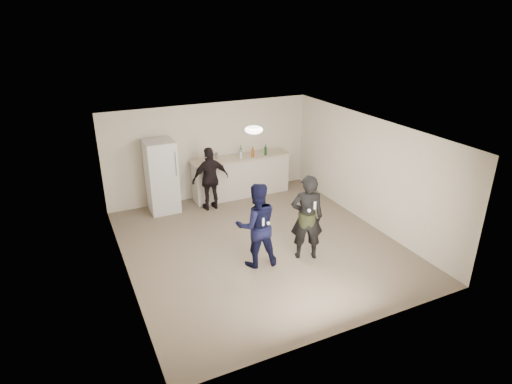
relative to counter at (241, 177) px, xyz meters
name	(u,v)px	position (x,y,z in m)	size (l,w,h in m)	color
floor	(260,245)	(-0.72, -2.67, -0.53)	(6.00, 6.00, 0.00)	#6B5B4C
ceiling	(260,131)	(-0.72, -2.67, 1.98)	(6.00, 6.00, 0.00)	silver
wall_back	(210,151)	(-0.72, 0.33, 0.72)	(6.00, 6.00, 0.00)	beige
wall_front	(350,263)	(-0.72, -5.67, 0.72)	(6.00, 6.00, 0.00)	beige
wall_left	(121,216)	(-3.47, -2.67, 0.72)	(6.00, 6.00, 0.00)	beige
wall_right	(369,171)	(2.03, -2.67, 0.72)	(6.00, 6.00, 0.00)	beige
counter	(241,177)	(0.00, 0.00, 0.00)	(2.60, 0.56, 1.05)	beige
counter_top	(241,157)	(0.00, 0.00, 0.55)	(2.68, 0.64, 0.04)	beige
fridge	(162,177)	(-2.13, -0.07, 0.38)	(0.70, 0.70, 1.80)	silver
fridge_handle	(176,164)	(-1.85, -0.44, 0.78)	(0.02, 0.02, 0.60)	silver
ceiling_dome	(254,130)	(-0.72, -2.37, 1.93)	(0.36, 0.36, 0.16)	white
shaker	(216,156)	(-0.64, 0.11, 0.65)	(0.08, 0.08, 0.17)	#A9A9AD
man	(257,225)	(-1.10, -3.31, 0.33)	(0.83, 0.64, 1.70)	#0E113C
woman	(307,217)	(-0.10, -3.49, 0.36)	(0.65, 0.42, 1.77)	black
camo_shorts	(307,219)	(-0.10, -3.49, 0.32)	(0.34, 0.34, 0.28)	#2C3518
spectator	(211,179)	(-1.03, -0.49, 0.28)	(0.94, 0.39, 1.61)	black
remote_man	(263,222)	(-1.10, -3.59, 0.53)	(0.04, 0.04, 0.15)	white
nunchuk_man	(268,223)	(-0.98, -3.56, 0.45)	(0.07, 0.07, 0.07)	silver
remote_woman	(315,205)	(-0.10, -3.74, 0.72)	(0.04, 0.04, 0.15)	silver
nunchuk_woman	(309,211)	(-0.20, -3.71, 0.62)	(0.07, 0.07, 0.07)	silver
bottle_cluster	(242,154)	(0.01, -0.10, 0.67)	(1.59, 0.24, 0.25)	#17522F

